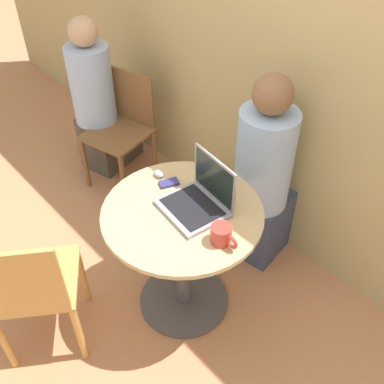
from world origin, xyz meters
TOP-DOWN VIEW (x-y plane):
  - ground_plane at (0.00, 0.00)m, footprint 12.00×12.00m
  - back_wall at (0.00, 0.82)m, footprint 7.00×0.05m
  - round_table at (0.00, 0.00)m, footprint 0.78×0.78m
  - laptop at (0.03, 0.08)m, footprint 0.33×0.29m
  - cell_phone at (-0.19, 0.08)m, footprint 0.08×0.11m
  - computer_mouse at (-0.28, 0.08)m, footprint 0.06×0.04m
  - coffee_cup at (0.26, 0.00)m, footprint 0.14×0.09m
  - chair_empty at (-0.28, -0.69)m, footprint 0.56×0.56m
  - person_seated at (-0.00, 0.63)m, footprint 0.36×0.50m
  - chair_background at (-1.14, 0.43)m, footprint 0.49×0.49m
  - person_background at (-1.38, 0.41)m, footprint 0.38×0.49m

SIDE VIEW (x-z plane):
  - ground_plane at x=0.00m, z-range 0.00..0.00m
  - chair_background at x=-1.14m, z-range 0.02..0.84m
  - chair_empty at x=-0.28m, z-range 0.02..0.87m
  - round_table at x=0.00m, z-range 0.14..0.85m
  - person_background at x=-1.38m, z-range -0.09..1.09m
  - person_seated at x=0.00m, z-range -0.09..1.13m
  - cell_phone at x=-0.19m, z-range 0.71..0.73m
  - computer_mouse at x=-0.28m, z-range 0.71..0.75m
  - coffee_cup at x=0.26m, z-range 0.71..0.80m
  - laptop at x=0.03m, z-range 0.64..0.89m
  - back_wall at x=0.00m, z-range 0.00..2.60m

